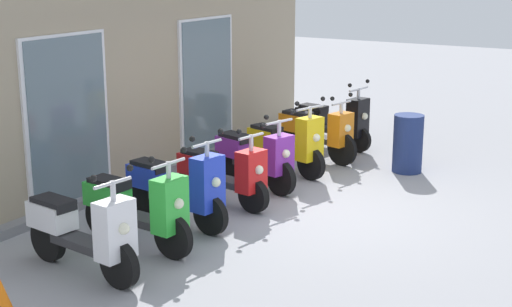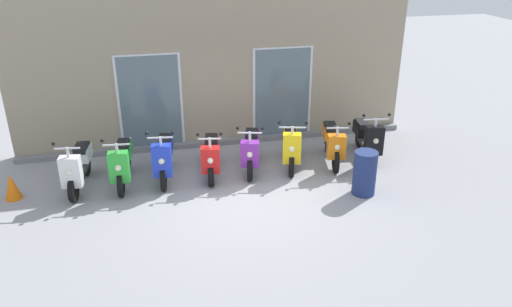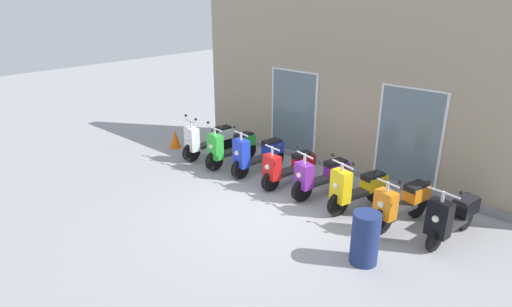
{
  "view_description": "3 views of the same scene",
  "coord_description": "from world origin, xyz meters",
  "px_view_note": "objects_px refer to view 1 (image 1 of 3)",
  "views": [
    {
      "loc": [
        -8.49,
        -4.16,
        3.21
      ],
      "look_at": [
        -0.48,
        0.62,
        0.78
      ],
      "focal_mm": 52.69,
      "sensor_mm": 36.0,
      "label": 1
    },
    {
      "loc": [
        -1.73,
        -8.4,
        4.76
      ],
      "look_at": [
        0.4,
        0.59,
        0.64
      ],
      "focal_mm": 34.8,
      "sensor_mm": 36.0,
      "label": 2
    },
    {
      "loc": [
        5.05,
        -6.05,
        4.2
      ],
      "look_at": [
        -0.8,
        0.44,
        0.88
      ],
      "focal_mm": 30.03,
      "sensor_mm": 36.0,
      "label": 3
    }
  ],
  "objects_px": {
    "scooter_purple": "(255,156)",
    "scooter_green": "(138,207)",
    "scooter_red": "(223,173)",
    "scooter_orange": "(317,131)",
    "trash_bin": "(408,144)",
    "scooter_yellow": "(287,143)",
    "scooter_black": "(334,121)",
    "scooter_blue": "(178,187)",
    "scooter_white": "(83,231)"
  },
  "relations": [
    {
      "from": "scooter_green",
      "to": "trash_bin",
      "type": "height_order",
      "value": "scooter_green"
    },
    {
      "from": "scooter_purple",
      "to": "scooter_black",
      "type": "bearing_deg",
      "value": 0.53
    },
    {
      "from": "scooter_blue",
      "to": "scooter_red",
      "type": "relative_size",
      "value": 1.04
    },
    {
      "from": "scooter_orange",
      "to": "trash_bin",
      "type": "relative_size",
      "value": 1.76
    },
    {
      "from": "scooter_green",
      "to": "scooter_yellow",
      "type": "xyz_separation_m",
      "value": [
        3.6,
        0.04,
        -0.02
      ]
    },
    {
      "from": "scooter_purple",
      "to": "scooter_yellow",
      "type": "xyz_separation_m",
      "value": [
        0.9,
        -0.03,
        0.0
      ]
    },
    {
      "from": "scooter_green",
      "to": "scooter_blue",
      "type": "distance_m",
      "value": 0.85
    },
    {
      "from": "scooter_orange",
      "to": "scooter_purple",
      "type": "bearing_deg",
      "value": 177.96
    },
    {
      "from": "scooter_white",
      "to": "scooter_red",
      "type": "height_order",
      "value": "scooter_white"
    },
    {
      "from": "scooter_white",
      "to": "scooter_black",
      "type": "xyz_separation_m",
      "value": [
        6.3,
        0.08,
        0.0
      ]
    },
    {
      "from": "scooter_purple",
      "to": "trash_bin",
      "type": "height_order",
      "value": "scooter_purple"
    },
    {
      "from": "scooter_white",
      "to": "trash_bin",
      "type": "relative_size",
      "value": 1.83
    },
    {
      "from": "scooter_white",
      "to": "scooter_black",
      "type": "distance_m",
      "value": 6.3
    },
    {
      "from": "scooter_green",
      "to": "scooter_red",
      "type": "xyz_separation_m",
      "value": [
        1.83,
        0.06,
        -0.06
      ]
    },
    {
      "from": "trash_bin",
      "to": "scooter_red",
      "type": "bearing_deg",
      "value": 150.55
    },
    {
      "from": "scooter_white",
      "to": "scooter_green",
      "type": "height_order",
      "value": "scooter_white"
    },
    {
      "from": "scooter_orange",
      "to": "trash_bin",
      "type": "bearing_deg",
      "value": -87.16
    },
    {
      "from": "scooter_red",
      "to": "scooter_yellow",
      "type": "xyz_separation_m",
      "value": [
        1.77,
        -0.02,
        0.03
      ]
    },
    {
      "from": "scooter_white",
      "to": "scooter_purple",
      "type": "height_order",
      "value": "scooter_white"
    },
    {
      "from": "scooter_black",
      "to": "trash_bin",
      "type": "distance_m",
      "value": 1.81
    },
    {
      "from": "scooter_green",
      "to": "trash_bin",
      "type": "relative_size",
      "value": 1.81
    },
    {
      "from": "scooter_red",
      "to": "scooter_yellow",
      "type": "relative_size",
      "value": 1.01
    },
    {
      "from": "scooter_white",
      "to": "scooter_red",
      "type": "distance_m",
      "value": 2.7
    },
    {
      "from": "scooter_red",
      "to": "scooter_black",
      "type": "relative_size",
      "value": 1.02
    },
    {
      "from": "scooter_purple",
      "to": "scooter_orange",
      "type": "height_order",
      "value": "scooter_purple"
    },
    {
      "from": "scooter_purple",
      "to": "scooter_green",
      "type": "bearing_deg",
      "value": -178.41
    },
    {
      "from": "scooter_red",
      "to": "trash_bin",
      "type": "distance_m",
      "value": 3.21
    },
    {
      "from": "scooter_blue",
      "to": "scooter_green",
      "type": "bearing_deg",
      "value": -175.52
    },
    {
      "from": "scooter_green",
      "to": "scooter_yellow",
      "type": "height_order",
      "value": "scooter_yellow"
    },
    {
      "from": "scooter_purple",
      "to": "scooter_orange",
      "type": "distance_m",
      "value": 1.85
    },
    {
      "from": "scooter_green",
      "to": "scooter_red",
      "type": "distance_m",
      "value": 1.83
    },
    {
      "from": "scooter_green",
      "to": "scooter_black",
      "type": "height_order",
      "value": "scooter_black"
    },
    {
      "from": "scooter_purple",
      "to": "scooter_red",
      "type": "bearing_deg",
      "value": -178.8
    },
    {
      "from": "scooter_blue",
      "to": "scooter_yellow",
      "type": "distance_m",
      "value": 2.75
    },
    {
      "from": "scooter_orange",
      "to": "scooter_green",
      "type": "bearing_deg",
      "value": -179.88
    },
    {
      "from": "scooter_green",
      "to": "scooter_orange",
      "type": "relative_size",
      "value": 1.03
    },
    {
      "from": "scooter_green",
      "to": "scooter_red",
      "type": "bearing_deg",
      "value": 1.78
    },
    {
      "from": "scooter_red",
      "to": "scooter_purple",
      "type": "bearing_deg",
      "value": 1.2
    },
    {
      "from": "scooter_red",
      "to": "scooter_orange",
      "type": "bearing_deg",
      "value": -1.0
    },
    {
      "from": "scooter_purple",
      "to": "trash_bin",
      "type": "distance_m",
      "value": 2.5
    },
    {
      "from": "scooter_green",
      "to": "scooter_red",
      "type": "relative_size",
      "value": 1.04
    },
    {
      "from": "trash_bin",
      "to": "scooter_purple",
      "type": "bearing_deg",
      "value": 140.32
    },
    {
      "from": "scooter_yellow",
      "to": "trash_bin",
      "type": "relative_size",
      "value": 1.72
    },
    {
      "from": "scooter_green",
      "to": "scooter_yellow",
      "type": "bearing_deg",
      "value": 0.66
    },
    {
      "from": "scooter_yellow",
      "to": "scooter_orange",
      "type": "xyz_separation_m",
      "value": [
        0.95,
        -0.03,
        0.02
      ]
    },
    {
      "from": "scooter_purple",
      "to": "scooter_orange",
      "type": "xyz_separation_m",
      "value": [
        1.85,
        -0.07,
        0.02
      ]
    },
    {
      "from": "scooter_green",
      "to": "scooter_yellow",
      "type": "relative_size",
      "value": 1.05
    },
    {
      "from": "scooter_blue",
      "to": "scooter_purple",
      "type": "height_order",
      "value": "scooter_blue"
    },
    {
      "from": "scooter_blue",
      "to": "scooter_orange",
      "type": "distance_m",
      "value": 3.7
    },
    {
      "from": "scooter_red",
      "to": "scooter_orange",
      "type": "height_order",
      "value": "scooter_red"
    }
  ]
}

